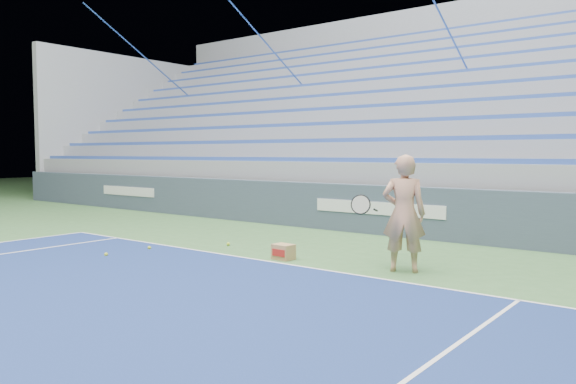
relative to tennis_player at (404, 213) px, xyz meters
The scene contains 8 objects.
sponsor_barrier 3.98m from the tennis_player, 123.64° to the left, with size 30.00×0.32×1.10m.
bleachers 9.40m from the tennis_player, 103.71° to the left, with size 31.00×9.15×7.30m.
tennis_player is the anchor object (origin of this frame).
ball_box 2.23m from the tennis_player, behind, with size 0.37×0.30×0.26m.
tennis_ball_0 2.41m from the tennis_player, behind, with size 0.07×0.07×0.07m, color #C6D92C.
tennis_ball_1 5.21m from the tennis_player, 156.34° to the right, with size 0.07×0.07×0.07m, color #C6D92C.
tennis_ball_2 4.89m from the tennis_player, 166.17° to the right, with size 0.07×0.07×0.07m, color #C6D92C.
tennis_ball_3 3.89m from the tennis_player, behind, with size 0.07×0.07×0.07m, color #C6D92C.
Camera 1 is at (6.05, 4.78, 1.82)m, focal length 35.00 mm.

